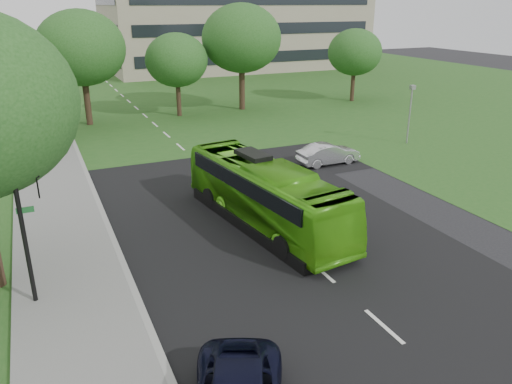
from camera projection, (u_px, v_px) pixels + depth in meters
ground at (297, 250)px, 21.54m from camera, size 160.00×160.00×0.00m
street_surfaces at (160, 133)px, 40.79m from camera, size 120.00×120.00×0.15m
tree_park_a at (1, 64)px, 36.25m from camera, size 6.42×6.42×8.54m
tree_park_b at (81, 48)px, 41.39m from camera, size 7.32×7.32×9.60m
tree_park_c at (177, 60)px, 45.29m from camera, size 5.68×5.68×7.54m
tree_park_d at (241, 38)px, 47.59m from camera, size 7.60×7.60×10.06m
tree_park_e at (355, 52)px, 52.44m from camera, size 5.66×5.66×7.55m
bus at (265, 194)px, 23.51m from camera, size 4.08×11.36×3.10m
sedan at (328, 154)px, 32.80m from camera, size 4.22×1.55×1.38m
traffic_light at (27, 218)px, 16.60m from camera, size 0.89×0.25×5.58m
camera_pole at (410, 106)px, 36.90m from camera, size 0.36×0.31×4.37m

